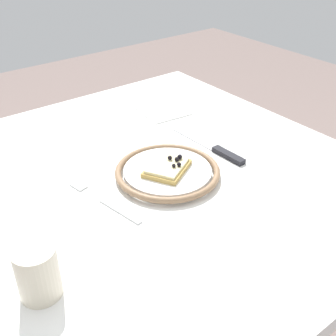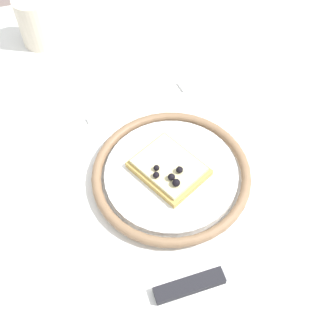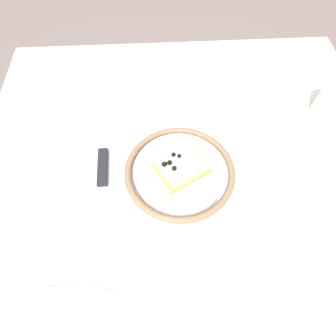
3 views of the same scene
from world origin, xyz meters
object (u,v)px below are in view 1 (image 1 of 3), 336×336
at_px(pizza_slice_near, 167,167).
at_px(cup, 38,272).
at_px(knife, 218,150).
at_px(fork, 104,201).
at_px(napkin, 163,111).
at_px(dining_table, 153,206).
at_px(plate, 168,172).

height_order(pizza_slice_near, cup, cup).
distance_m(knife, fork, 0.32).
height_order(knife, napkin, knife).
relative_size(dining_table, fork, 4.75).
height_order(fork, cup, cup).
xyz_separation_m(pizza_slice_near, napkin, (0.19, 0.27, -0.02)).
height_order(plate, fork, plate).
bearing_deg(plate, knife, 3.34).
bearing_deg(fork, dining_table, 11.18).
bearing_deg(napkin, plate, -125.47).
bearing_deg(cup, napkin, 37.10).
distance_m(plate, pizza_slice_near, 0.01).
relative_size(dining_table, cup, 10.81).
height_order(dining_table, cup, cup).
height_order(fork, napkin, same).
bearing_deg(dining_table, knife, -6.92).
distance_m(plate, cup, 0.38).
bearing_deg(pizza_slice_near, dining_table, 116.41).
bearing_deg(dining_table, napkin, 48.41).
xyz_separation_m(pizza_slice_near, knife, (0.16, 0.01, -0.02)).
xyz_separation_m(dining_table, plate, (0.02, -0.03, 0.10)).
xyz_separation_m(fork, napkin, (0.35, 0.26, 0.00)).
distance_m(pizza_slice_near, napkin, 0.33).
bearing_deg(dining_table, pizza_slice_near, -63.59).
distance_m(dining_table, fork, 0.17).
relative_size(plate, cup, 2.58).
relative_size(plate, pizza_slice_near, 1.85).
height_order(plate, cup, cup).
bearing_deg(dining_table, cup, -152.45).
bearing_deg(cup, plate, 22.04).
height_order(pizza_slice_near, fork, pizza_slice_near).
bearing_deg(pizza_slice_near, fork, 177.64).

